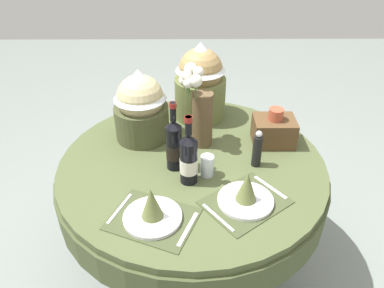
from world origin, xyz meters
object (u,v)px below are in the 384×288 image
Objects in this scene: place_setting_left at (152,211)px; place_setting_right at (246,194)px; tumbler_near_left at (207,166)px; gift_tub_back_centre at (200,79)px; dining_table at (192,182)px; wine_bottle_left at (174,145)px; pepper_mill at (257,150)px; gift_tub_back_left at (141,103)px; woven_basket_side_right at (274,130)px; flower_vase at (199,108)px; wine_bottle_centre at (189,158)px.

place_setting_right is (0.39, 0.10, 0.00)m from place_setting_left.
place_setting_left is 3.94× the size of tumbler_near_left.
place_setting_right is at bearing -76.88° from gift_tub_back_centre.
tumbler_near_left is (0.07, -0.11, 0.18)m from dining_table.
wine_bottle_left reaches higher than place_setting_left.
pepper_mill is 0.50× the size of gift_tub_back_left.
place_setting_left is 1.18× the size of wine_bottle_left.
wine_bottle_left is at bearing -151.31° from dining_table.
wine_bottle_left is (-0.08, -0.05, 0.26)m from dining_table.
place_setting_right is 0.80m from gift_tub_back_centre.
dining_table is at bearing -158.75° from woven_basket_side_right.
place_setting_right reaches higher than dining_table.
flower_vase is (0.04, 0.16, 0.34)m from dining_table.
dining_table is at bearing 67.63° from place_setting_left.
tumbler_near_left is (0.03, -0.27, -0.16)m from flower_vase.
wine_bottle_left is at bearing 140.77° from place_setting_right.
wine_bottle_left is 0.18m from tumbler_near_left.
wine_bottle_left is at bearing 158.59° from tumbler_near_left.
gift_tub_back_left reaches higher than pepper_mill.
place_setting_left is 0.65m from gift_tub_back_left.
gift_tub_back_centre is at bearing 83.75° from dining_table.
flower_vase reaches higher than place_setting_right.
gift_tub_back_left is (-0.33, 0.34, 0.15)m from tumbler_near_left.
gift_tub_back_left reaches higher than place_setting_right.
wine_bottle_left is 0.56m from woven_basket_side_right.
place_setting_right is at bearing -39.23° from wine_bottle_left.
dining_table is 6.26× the size of woven_basket_side_right.
place_setting_left is (-0.16, -0.40, 0.18)m from dining_table.
dining_table is 0.30m from wine_bottle_centre.
place_setting_left is 0.37m from tumbler_near_left.
dining_table is at bearing -41.17° from gift_tub_back_left.
place_setting_right is 4.08× the size of tumbler_near_left.
woven_basket_side_right reaches higher than tumbler_near_left.
gift_tub_back_left is at bearing 122.94° from wine_bottle_left.
flower_vase is at bearing -92.37° from gift_tub_back_centre.
gift_tub_back_left is at bearing -144.20° from gift_tub_back_centre.
wine_bottle_centre reaches higher than pepper_mill.
flower_vase is 1.20× the size of wine_bottle_left.
flower_vase reaches higher than gift_tub_back_left.
gift_tub_back_centre reaches higher than tumbler_near_left.
dining_table is 0.48m from gift_tub_back_left.
wine_bottle_centre is 0.76× the size of gift_tub_back_centre.
woven_basket_side_right is at bearing 43.62° from place_setting_left.
dining_table is 3.18× the size of flower_vase.
place_setting_right reaches higher than tumbler_near_left.
gift_tub_back_left is (-0.25, 0.38, 0.08)m from wine_bottle_centre.
wine_bottle_centre is at bearing -144.41° from woven_basket_side_right.
wine_bottle_centre reaches higher than place_setting_left.
flower_vase is at bearing 112.20° from place_setting_right.
place_setting_left is at bearing -80.89° from gift_tub_back_left.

